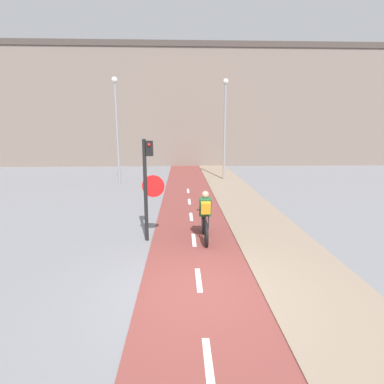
% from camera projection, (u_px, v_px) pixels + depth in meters
% --- Properties ---
extents(ground_plane, '(120.00, 120.00, 0.00)m').
position_uv_depth(ground_plane, '(200.00, 292.00, 6.31)').
color(ground_plane, gray).
extents(bike_lane, '(2.60, 60.00, 0.02)m').
position_uv_depth(bike_lane, '(200.00, 292.00, 6.31)').
color(bike_lane, brown).
rests_on(bike_lane, ground_plane).
extents(sidewalk_strip, '(2.40, 60.00, 0.05)m').
position_uv_depth(sidewalk_strip, '(316.00, 289.00, 6.40)').
color(sidewalk_strip, gray).
rests_on(sidewalk_strip, ground_plane).
extents(building_row_background, '(60.00, 5.20, 10.85)m').
position_uv_depth(building_row_background, '(185.00, 108.00, 29.20)').
color(building_row_background, slate).
rests_on(building_row_background, ground_plane).
extents(traffic_light_pole, '(0.67, 0.25, 3.10)m').
position_uv_depth(traffic_light_pole, '(148.00, 179.00, 8.89)').
color(traffic_light_pole, black).
rests_on(traffic_light_pole, ground_plane).
extents(street_lamp_far, '(0.36, 0.36, 6.32)m').
position_uv_depth(street_lamp_far, '(117.00, 120.00, 17.64)').
color(street_lamp_far, gray).
rests_on(street_lamp_far, ground_plane).
extents(street_lamp_sidewalk, '(0.36, 0.36, 6.54)m').
position_uv_depth(street_lamp_sidewalk, '(225.00, 119.00, 19.58)').
color(street_lamp_sidewalk, gray).
rests_on(street_lamp_sidewalk, ground_plane).
extents(cyclist_near, '(0.46, 1.84, 1.56)m').
position_uv_depth(cyclist_near, '(205.00, 217.00, 9.14)').
color(cyclist_near, black).
rests_on(cyclist_near, ground_plane).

